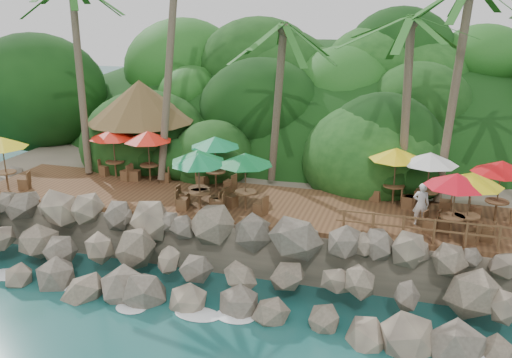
% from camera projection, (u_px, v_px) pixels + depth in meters
% --- Properties ---
extents(ground, '(140.00, 140.00, 0.00)m').
position_uv_depth(ground, '(208.00, 319.00, 19.84)').
color(ground, '#19514F').
rests_on(ground, ground).
extents(land_base, '(32.00, 25.20, 2.10)m').
position_uv_depth(land_base, '(303.00, 168.00, 34.11)').
color(land_base, gray).
rests_on(land_base, ground).
extents(jungle_hill, '(44.80, 28.00, 15.40)m').
position_uv_depth(jungle_hill, '(324.00, 153.00, 41.27)').
color(jungle_hill, '#143811').
rests_on(jungle_hill, ground).
extents(seawall, '(29.00, 4.00, 2.30)m').
position_uv_depth(seawall, '(226.00, 265.00, 21.32)').
color(seawall, gray).
rests_on(seawall, ground).
extents(terrace, '(26.00, 5.00, 0.20)m').
position_uv_depth(terrace, '(256.00, 205.00, 24.64)').
color(terrace, brown).
rests_on(terrace, land_base).
extents(jungle_foliage, '(44.00, 16.00, 12.00)m').
position_uv_depth(jungle_foliage, '(299.00, 189.00, 33.52)').
color(jungle_foliage, '#143811').
rests_on(jungle_foliage, ground).
extents(foam_line, '(25.20, 0.80, 0.06)m').
position_uv_depth(foam_line, '(211.00, 314.00, 20.11)').
color(foam_line, white).
rests_on(foam_line, ground).
extents(palapa, '(5.63, 5.63, 4.60)m').
position_uv_depth(palapa, '(140.00, 101.00, 29.17)').
color(palapa, brown).
rests_on(palapa, ground).
extents(dining_clusters, '(24.04, 5.54, 2.54)m').
position_uv_depth(dining_clusters, '(270.00, 158.00, 23.77)').
color(dining_clusters, brown).
rests_on(dining_clusters, terrace).
extents(railing, '(8.30, 0.10, 1.00)m').
position_uv_depth(railing, '(450.00, 231.00, 20.08)').
color(railing, brown).
rests_on(railing, terrace).
extents(waiter, '(0.64, 0.43, 1.74)m').
position_uv_depth(waiter, '(421.00, 204.00, 21.93)').
color(waiter, white).
rests_on(waiter, terrace).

